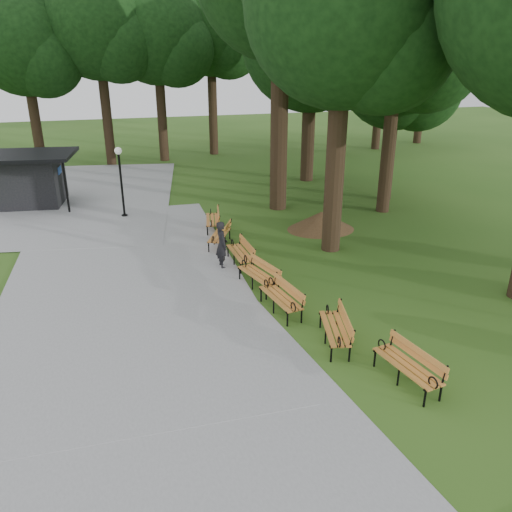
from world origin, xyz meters
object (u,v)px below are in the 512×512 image
object	(u,v)px
lawn_tree_0	(344,7)
lawn_tree_4	(312,40)
lamp_post	(120,167)
bench_2	(281,298)
bench_0	(407,366)
lawn_tree_1	(399,34)
kiosk	(27,179)
lawn_tree_5	(397,72)
bench_6	(212,220)
dirt_mound	(321,221)
person	(222,245)
bench_3	(258,275)
bench_1	(335,328)
bench_4	(240,253)
bench_5	(219,235)

from	to	relation	value
lawn_tree_0	lawn_tree_4	world-z (taller)	lawn_tree_0
lamp_post	bench_2	size ratio (longest dim) A/B	1.67
bench_2	lawn_tree_0	world-z (taller)	lawn_tree_0
bench_0	lawn_tree_1	bearing A→B (deg)	142.92
kiosk	lawn_tree_5	size ratio (longest dim) A/B	0.46
bench_6	lawn_tree_0	distance (m)	9.43
lamp_post	dirt_mound	distance (m)	9.15
kiosk	bench_6	bearing A→B (deg)	-31.70
dirt_mound	lawn_tree_5	size ratio (longest dim) A/B	0.27
bench_6	lawn_tree_4	size ratio (longest dim) A/B	0.17
bench_6	bench_2	bearing A→B (deg)	13.31
person	lamp_post	distance (m)	7.78
bench_0	bench_3	size ratio (longest dim) A/B	1.00
person	bench_6	xyz separation A→B (m)	(0.56, 4.08, -0.39)
dirt_mound	bench_1	xyz separation A→B (m)	(-3.41, -8.49, 0.05)
bench_2	bench_4	size ratio (longest dim) A/B	1.00
kiosk	bench_2	xyz separation A→B (m)	(8.01, -14.20, -0.83)
person	bench_4	world-z (taller)	person
bench_5	bench_1	bearing A→B (deg)	35.08
lamp_post	lawn_tree_5	size ratio (longest dim) A/B	0.36
lawn_tree_0	bench_6	bearing A→B (deg)	136.56
lawn_tree_1	lawn_tree_0	bearing A→B (deg)	-139.14
kiosk	bench_5	distance (m)	11.35
person	lawn_tree_0	world-z (taller)	lawn_tree_0
person	bench_1	bearing A→B (deg)	-167.55
bench_6	lawn_tree_5	xyz separation A→B (m)	(9.56, 2.19, 5.69)
bench_2	bench_3	size ratio (longest dim) A/B	1.00
bench_2	kiosk	bearing A→B (deg)	-158.79
kiosk	bench_5	world-z (taller)	kiosk
bench_3	lawn_tree_0	bearing A→B (deg)	110.30
kiosk	bench_6	distance (m)	10.09
bench_1	lawn_tree_1	world-z (taller)	lawn_tree_1
person	bench_1	xyz separation A→B (m)	(1.55, -5.71, -0.39)
bench_5	lawn_tree_4	size ratio (longest dim) A/B	0.17
kiosk	lamp_post	size ratio (longest dim) A/B	1.28
lawn_tree_1	bench_6	bearing A→B (deg)	-177.78
kiosk	bench_5	xyz separation A→B (m)	(7.58, -8.41, -0.83)
bench_1	lawn_tree_5	world-z (taller)	lawn_tree_5
bench_6	lawn_tree_1	bearing A→B (deg)	103.54
bench_3	bench_4	distance (m)	1.99
bench_0	bench_4	bearing A→B (deg)	-176.26
lamp_post	bench_1	xyz separation A→B (m)	(4.45, -12.79, -1.84)
kiosk	bench_0	size ratio (longest dim) A/B	2.14
person	bench_4	size ratio (longest dim) A/B	0.88
bench_0	bench_2	xyz separation A→B (m)	(-1.55, 4.01, 0.00)
person	bench_0	xyz separation A→B (m)	(2.37, -7.70, -0.39)
lamp_post	bench_4	distance (m)	8.11
bench_0	bench_4	xyz separation A→B (m)	(-1.72, 7.71, 0.00)
bench_4	lawn_tree_1	xyz separation A→B (m)	(8.22, 4.39, 7.26)
lamp_post	bench_2	distance (m)	11.53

